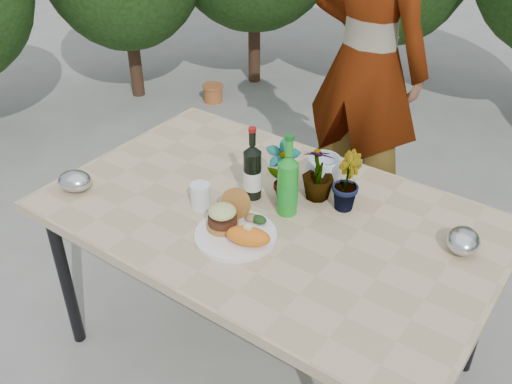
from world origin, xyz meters
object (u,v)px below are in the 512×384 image
Objects in this scene: patio_table at (269,225)px; person at (366,64)px; wine_bottle at (252,172)px; dinner_plate at (236,235)px.

person is at bearing 100.11° from patio_table.
patio_table is at bearing -15.34° from wine_bottle.
dinner_plate reaches higher than patio_table.
dinner_plate is 0.27m from wine_bottle.
wine_bottle is (-0.10, 0.23, 0.10)m from dinner_plate.
person is at bearing 98.29° from dinner_plate.
person is at bearing 103.45° from wine_bottle.
dinner_plate is at bearing -93.26° from patio_table.
patio_table is 0.89× the size of person.
person reaches higher than wine_bottle.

